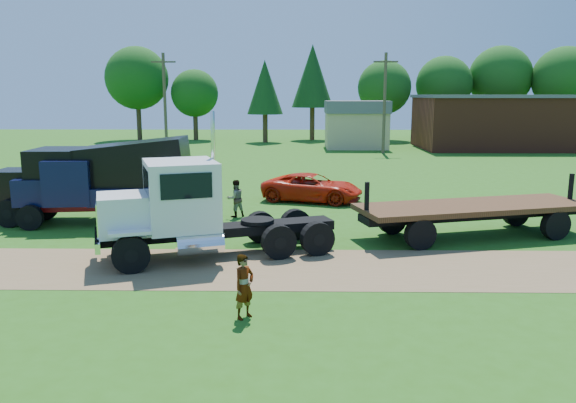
{
  "coord_description": "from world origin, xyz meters",
  "views": [
    {
      "loc": [
        -1.91,
        -16.74,
        5.32
      ],
      "look_at": [
        -2.23,
        2.72,
        1.6
      ],
      "focal_mm": 35.0,
      "sensor_mm": 36.0,
      "label": 1
    }
  ],
  "objects_px": {
    "white_semi_tractor": "(185,209)",
    "black_dump_truck": "(101,175)",
    "navy_truck": "(87,191)",
    "orange_pickup": "(312,187)",
    "spectator_a": "(244,286)",
    "flatbed_trailer": "(473,212)"
  },
  "relations": [
    {
      "from": "white_semi_tractor",
      "to": "black_dump_truck",
      "type": "relative_size",
      "value": 0.97
    },
    {
      "from": "orange_pickup",
      "to": "black_dump_truck",
      "type": "bearing_deg",
      "value": 133.67
    },
    {
      "from": "black_dump_truck",
      "to": "navy_truck",
      "type": "bearing_deg",
      "value": -130.07
    },
    {
      "from": "white_semi_tractor",
      "to": "navy_truck",
      "type": "xyz_separation_m",
      "value": [
        -5.05,
        4.95,
        -0.23
      ]
    },
    {
      "from": "white_semi_tractor",
      "to": "navy_truck",
      "type": "bearing_deg",
      "value": 116.08
    },
    {
      "from": "black_dump_truck",
      "to": "navy_truck",
      "type": "distance_m",
      "value": 0.89
    },
    {
      "from": "navy_truck",
      "to": "black_dump_truck",
      "type": "bearing_deg",
      "value": 45.67
    },
    {
      "from": "black_dump_truck",
      "to": "spectator_a",
      "type": "bearing_deg",
      "value": -58.69
    },
    {
      "from": "orange_pickup",
      "to": "spectator_a",
      "type": "relative_size",
      "value": 3.17
    },
    {
      "from": "white_semi_tractor",
      "to": "navy_truck",
      "type": "relative_size",
      "value": 1.24
    },
    {
      "from": "white_semi_tractor",
      "to": "black_dump_truck",
      "type": "distance_m",
      "value": 7.19
    },
    {
      "from": "navy_truck",
      "to": "orange_pickup",
      "type": "bearing_deg",
      "value": 21.92
    },
    {
      "from": "orange_pickup",
      "to": "navy_truck",
      "type": "bearing_deg",
      "value": 135.22
    },
    {
      "from": "black_dump_truck",
      "to": "orange_pickup",
      "type": "xyz_separation_m",
      "value": [
        9.06,
        4.63,
        -1.27
      ]
    },
    {
      "from": "navy_truck",
      "to": "white_semi_tractor",
      "type": "bearing_deg",
      "value": -51.15
    },
    {
      "from": "navy_truck",
      "to": "spectator_a",
      "type": "bearing_deg",
      "value": -59.96
    },
    {
      "from": "black_dump_truck",
      "to": "flatbed_trailer",
      "type": "distance_m",
      "value": 15.18
    },
    {
      "from": "white_semi_tractor",
      "to": "flatbed_trailer",
      "type": "relative_size",
      "value": 0.87
    },
    {
      "from": "spectator_a",
      "to": "white_semi_tractor",
      "type": "bearing_deg",
      "value": 66.1
    },
    {
      "from": "navy_truck",
      "to": "flatbed_trailer",
      "type": "bearing_deg",
      "value": -13.96
    },
    {
      "from": "white_semi_tractor",
      "to": "black_dump_truck",
      "type": "bearing_deg",
      "value": 110.64
    },
    {
      "from": "white_semi_tractor",
      "to": "navy_truck",
      "type": "height_order",
      "value": "white_semi_tractor"
    }
  ]
}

